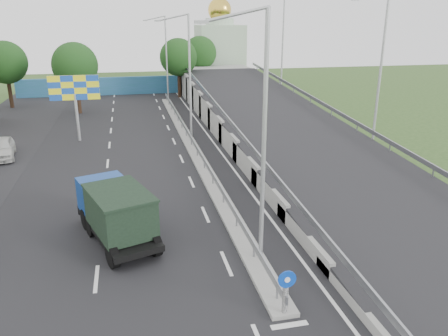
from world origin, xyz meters
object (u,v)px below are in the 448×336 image
object	(u,v)px
lamp_post_far	(165,54)
dump_truck	(115,210)
sign_bollard	(286,292)
church	(220,50)
lamp_post_near	(260,128)
parked_car_e	(1,148)
billboard	(74,92)
lamp_post_mid	(187,71)

from	to	relation	value
lamp_post_far	dump_truck	distance (m)	37.40
sign_bollard	church	size ratio (longest dim) A/B	0.12
sign_bollard	lamp_post_near	xyz separation A→B (m)	(0.11, 3.83, 4.77)
church	lamp_post_near	bearing A→B (deg)	-100.38
dump_truck	parked_car_e	size ratio (longest dim) A/B	1.43
lamp_post_near	billboard	size ratio (longest dim) A/B	1.83
lamp_post_mid	parked_car_e	distance (m)	15.28
billboard	dump_truck	distance (m)	19.18
sign_bollard	lamp_post_near	bearing A→B (deg)	88.36
church	dump_truck	world-z (taller)	church
lamp_post_far	church	distance (m)	17.15
lamp_post_near	parked_car_e	distance (m)	23.67
lamp_post_mid	dump_truck	xyz separation A→B (m)	(-5.81, -16.69, -4.34)
lamp_post_near	lamp_post_far	world-z (taller)	same
church	dump_truck	xyz separation A→B (m)	(-15.70, -50.69, -3.84)
lamp_post_near	church	xyz separation A→B (m)	(9.89, 54.00, -0.50)
lamp_post_near	lamp_post_mid	xyz separation A→B (m)	(0.00, 20.00, 0.00)
lamp_post_near	parked_car_e	bearing A→B (deg)	128.23
lamp_post_mid	lamp_post_far	size ratio (longest dim) A/B	1.00
church	billboard	xyz separation A→B (m)	(-19.00, -32.00, -1.12)
sign_bollard	lamp_post_far	xyz separation A→B (m)	(0.11, 43.83, 4.77)
dump_truck	parked_car_e	distance (m)	17.13
dump_truck	lamp_post_near	bearing A→B (deg)	-48.27
sign_bollard	parked_car_e	xyz separation A→B (m)	(-14.20, 21.99, -0.27)
sign_bollard	dump_truck	bearing A→B (deg)	128.65
lamp_post_far	church	size ratio (longest dim) A/B	0.73
dump_truck	church	bearing A→B (deg)	54.14
lamp_post_far	church	xyz separation A→B (m)	(9.89, 14.00, -0.50)
church	billboard	distance (m)	37.23
church	billboard	size ratio (longest dim) A/B	2.51
parked_car_e	billboard	bearing A→B (deg)	26.90
lamp_post_mid	billboard	bearing A→B (deg)	167.62
dump_truck	parked_car_e	xyz separation A→B (m)	(-8.50, 14.86, -0.70)
billboard	church	bearing A→B (deg)	59.30
lamp_post_far	lamp_post_mid	bearing A→B (deg)	-90.00
parked_car_e	sign_bollard	bearing A→B (deg)	-66.68
lamp_post_mid	lamp_post_far	world-z (taller)	same
parked_car_e	church	bearing A→B (deg)	46.44
lamp_post_far	church	world-z (taller)	church
lamp_post_far	billboard	distance (m)	20.24
lamp_post_mid	church	world-z (taller)	church
billboard	parked_car_e	distance (m)	7.31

